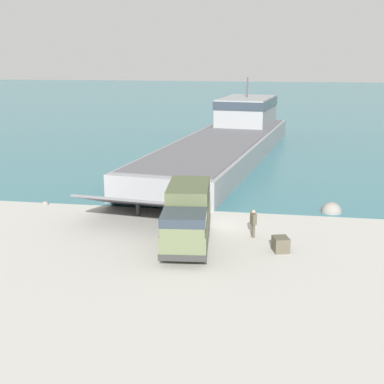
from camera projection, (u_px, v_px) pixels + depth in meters
The scene contains 11 objects.
ground_plane at pixel (209, 228), 32.80m from camera, with size 240.00×240.00×0.00m, color #A8A59E.
water_surface at pixel (266, 101), 122.12m from camera, with size 240.00×180.00×0.01m, color #336B75.
landing_craft at pixel (229, 137), 56.73m from camera, with size 12.78×42.88×7.69m.
military_truck at pixel (187, 216), 29.49m from camera, with size 3.11×7.17×3.21m.
soldier_on_ramp at pixel (253, 222), 30.87m from camera, with size 0.42×0.50×1.65m.
moored_boat_a at pixel (248, 118), 85.49m from camera, with size 7.01×4.10×1.41m.
mooring_bollard at pixel (138, 208), 35.21m from camera, with size 0.32×0.32×0.86m.
cargo_crate at pixel (281, 244), 28.77m from camera, with size 0.79×0.95×0.79m, color #4C4738.
shoreline_rock_a at pixel (331, 212), 36.00m from camera, with size 1.39×1.39×1.39m, color gray.
shoreline_rock_b at pixel (45, 204), 37.88m from camera, with size 0.50×0.50×0.50m, color gray.
shoreline_rock_c at pixel (113, 202), 38.53m from camera, with size 0.79×0.79×0.79m, color gray.
Camera 1 is at (4.26, -30.94, 10.31)m, focal length 50.00 mm.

